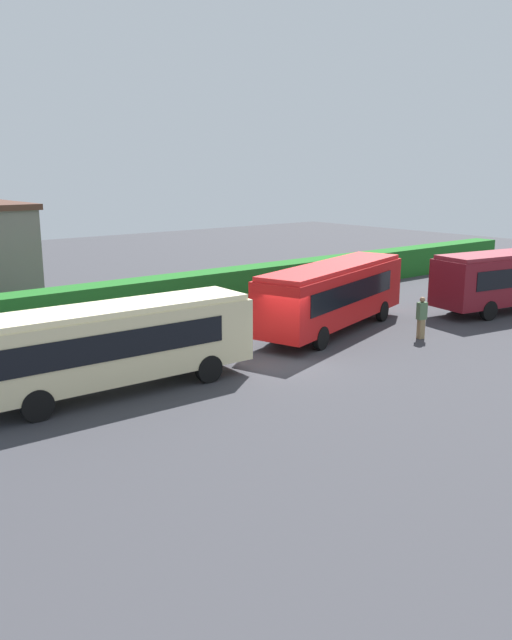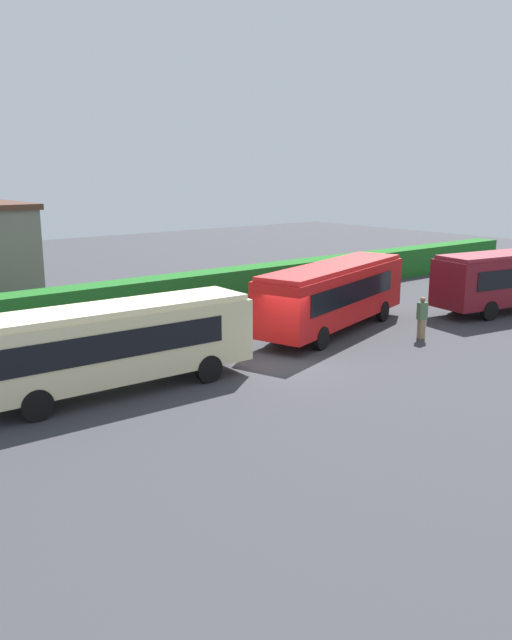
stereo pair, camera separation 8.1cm
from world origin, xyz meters
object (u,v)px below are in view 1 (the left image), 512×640
object	(u,v)px
bus_cream	(114,342)
person_center	(503,279)
person_left	(422,317)
bus_red	(333,293)

from	to	relation	value
bus_cream	person_center	bearing A→B (deg)	4.82
bus_cream	person_left	bearing A→B (deg)	-6.47
bus_cream	person_left	xyz separation A→B (m)	(13.85, -2.11, -0.73)
bus_red	person_center	size ratio (longest dim) A/B	5.87
person_center	person_left	bearing A→B (deg)	45.61
bus_cream	person_left	world-z (taller)	bus_cream
bus_cream	bus_red	bearing A→B (deg)	8.90
bus_cream	person_left	size ratio (longest dim) A/B	5.31
bus_cream	bus_red	size ratio (longest dim) A/B	0.95
bus_cream	person_center	size ratio (longest dim) A/B	5.58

